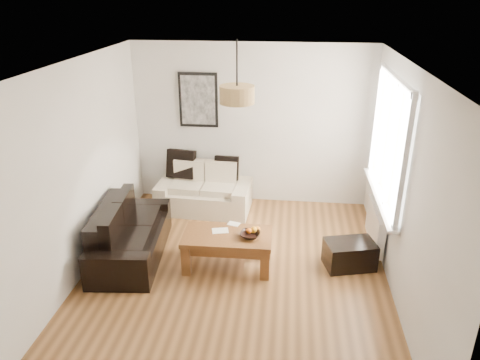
# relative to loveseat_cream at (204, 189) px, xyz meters

# --- Properties ---
(floor) EXTENTS (4.50, 4.50, 0.00)m
(floor) POSITION_rel_loveseat_cream_xyz_m (0.72, -1.78, -0.36)
(floor) COLOR brown
(floor) RESTS_ON ground
(ceiling) EXTENTS (3.80, 4.50, 0.00)m
(ceiling) POSITION_rel_loveseat_cream_xyz_m (0.72, -1.78, 2.24)
(ceiling) COLOR white
(ceiling) RESTS_ON floor
(wall_back) EXTENTS (3.80, 0.04, 2.60)m
(wall_back) POSITION_rel_loveseat_cream_xyz_m (0.72, 0.47, 0.94)
(wall_back) COLOR silver
(wall_back) RESTS_ON floor
(wall_front) EXTENTS (3.80, 0.04, 2.60)m
(wall_front) POSITION_rel_loveseat_cream_xyz_m (0.72, -4.03, 0.94)
(wall_front) COLOR silver
(wall_front) RESTS_ON floor
(wall_left) EXTENTS (0.04, 4.50, 2.60)m
(wall_left) POSITION_rel_loveseat_cream_xyz_m (-1.18, -1.78, 0.94)
(wall_left) COLOR silver
(wall_left) RESTS_ON floor
(wall_right) EXTENTS (0.04, 4.50, 2.60)m
(wall_right) POSITION_rel_loveseat_cream_xyz_m (2.62, -1.78, 0.94)
(wall_right) COLOR silver
(wall_right) RESTS_ON floor
(window_bay) EXTENTS (0.14, 1.90, 1.60)m
(window_bay) POSITION_rel_loveseat_cream_xyz_m (2.58, -0.98, 1.24)
(window_bay) COLOR white
(window_bay) RESTS_ON wall_right
(radiator) EXTENTS (0.10, 0.90, 0.52)m
(radiator) POSITION_rel_loveseat_cream_xyz_m (2.54, -0.98, 0.02)
(radiator) COLOR white
(radiator) RESTS_ON wall_right
(poster) EXTENTS (0.62, 0.04, 0.87)m
(poster) POSITION_rel_loveseat_cream_xyz_m (-0.13, 0.44, 1.34)
(poster) COLOR black
(poster) RESTS_ON wall_back
(pendant_shade) EXTENTS (0.40, 0.40, 0.20)m
(pendant_shade) POSITION_rel_loveseat_cream_xyz_m (0.72, -1.48, 1.87)
(pendant_shade) COLOR tan
(pendant_shade) RESTS_ON ceiling
(loveseat_cream) EXTENTS (1.50, 0.87, 0.73)m
(loveseat_cream) POSITION_rel_loveseat_cream_xyz_m (0.00, 0.00, 0.00)
(loveseat_cream) COLOR #BCB097
(loveseat_cream) RESTS_ON floor
(sofa_leather) EXTENTS (0.95, 1.71, 0.71)m
(sofa_leather) POSITION_rel_loveseat_cream_xyz_m (-0.71, -1.49, -0.01)
(sofa_leather) COLOR black
(sofa_leather) RESTS_ON floor
(coffee_table) EXTENTS (1.14, 0.63, 0.46)m
(coffee_table) POSITION_rel_loveseat_cream_xyz_m (0.60, -1.58, -0.13)
(coffee_table) COLOR brown
(coffee_table) RESTS_ON floor
(ottoman) EXTENTS (0.70, 0.54, 0.35)m
(ottoman) POSITION_rel_loveseat_cream_xyz_m (2.17, -1.42, -0.19)
(ottoman) COLOR black
(ottoman) RESTS_ON floor
(cushion_left) EXTENTS (0.48, 0.21, 0.46)m
(cushion_left) POSITION_rel_loveseat_cream_xyz_m (-0.40, 0.18, 0.34)
(cushion_left) COLOR black
(cushion_left) RESTS_ON loveseat_cream
(cushion_right) EXTENTS (0.39, 0.14, 0.38)m
(cushion_right) POSITION_rel_loveseat_cream_xyz_m (0.34, 0.18, 0.30)
(cushion_right) COLOR black
(cushion_right) RESTS_ON loveseat_cream
(fruit_bowl) EXTENTS (0.27, 0.27, 0.06)m
(fruit_bowl) POSITION_rel_loveseat_cream_xyz_m (0.90, -1.61, 0.13)
(fruit_bowl) COLOR black
(fruit_bowl) RESTS_ON coffee_table
(orange_a) EXTENTS (0.10, 0.10, 0.09)m
(orange_a) POSITION_rel_loveseat_cream_xyz_m (0.93, -1.49, 0.14)
(orange_a) COLOR orange
(orange_a) RESTS_ON fruit_bowl
(orange_b) EXTENTS (0.09, 0.09, 0.08)m
(orange_b) POSITION_rel_loveseat_cream_xyz_m (0.98, -1.47, 0.14)
(orange_b) COLOR orange
(orange_b) RESTS_ON fruit_bowl
(orange_c) EXTENTS (0.08, 0.08, 0.07)m
(orange_c) POSITION_rel_loveseat_cream_xyz_m (0.87, -1.52, 0.14)
(orange_c) COLOR orange
(orange_c) RESTS_ON fruit_bowl
(papers) EXTENTS (0.24, 0.19, 0.01)m
(papers) POSITION_rel_loveseat_cream_xyz_m (0.50, -1.50, 0.10)
(papers) COLOR white
(papers) RESTS_ON coffee_table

